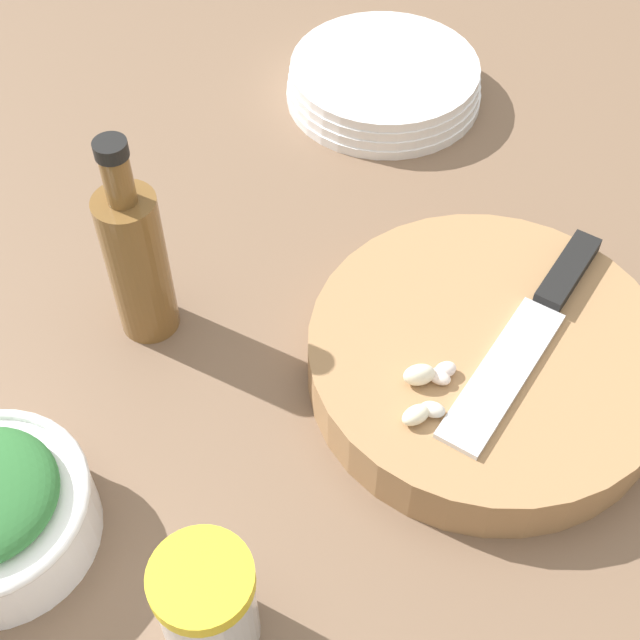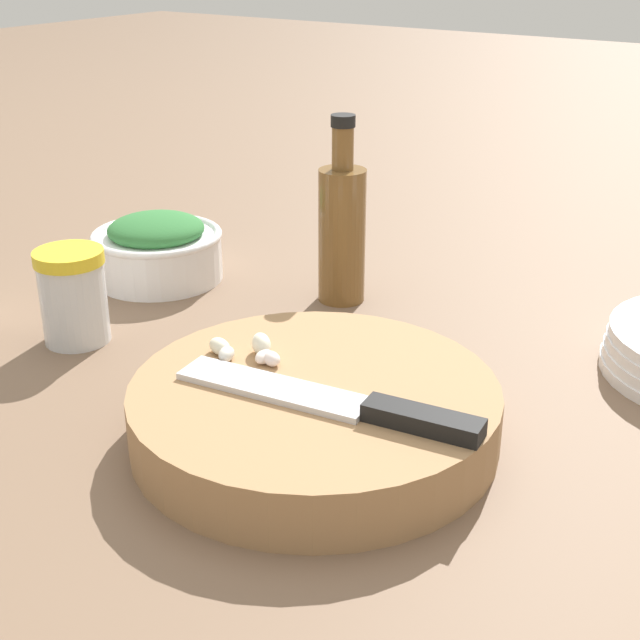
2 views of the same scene
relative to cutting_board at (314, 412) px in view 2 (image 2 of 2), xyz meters
name	(u,v)px [view 2 (image 2 of 2)]	position (x,y,z in m)	size (l,w,h in m)	color
ground_plane	(291,353)	(-0.10, 0.11, -0.02)	(5.00, 5.00, 0.00)	brown
cutting_board	(314,412)	(0.00, 0.00, 0.00)	(0.28, 0.28, 0.04)	#9E754C
chef_knife	(343,403)	(0.04, -0.02, 0.03)	(0.23, 0.06, 0.01)	black
garlic_cloves	(248,350)	(-0.07, 0.01, 0.03)	(0.07, 0.05, 0.02)	#EDE6C6
herb_bowl	(158,248)	(-0.33, 0.18, 0.01)	(0.14, 0.14, 0.07)	white
spice_jar	(73,296)	(-0.28, 0.02, 0.02)	(0.06, 0.06, 0.09)	silver
oil_bottle	(342,229)	(-0.13, 0.24, 0.05)	(0.05, 0.05, 0.19)	brown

